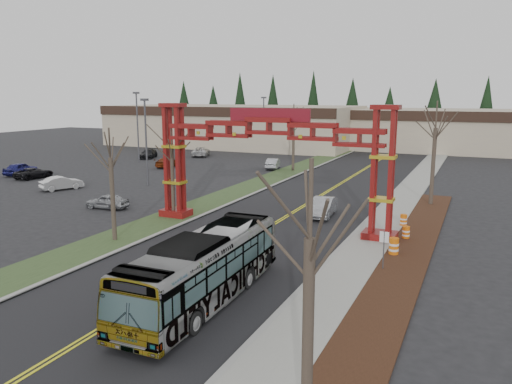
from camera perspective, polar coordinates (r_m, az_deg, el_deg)
The scene contains 35 objects.
ground at distance 22.06m, azimuth -17.82°, elevation -15.03°, with size 200.00×200.00×0.00m, color black.
road at distance 42.82m, azimuth 5.12°, elevation -1.82°, with size 12.00×110.00×0.02m, color black.
lane_line_left at distance 42.85m, azimuth 4.97°, elevation -1.79°, with size 0.12×100.00×0.01m, color yellow.
lane_line_right at distance 42.77m, azimuth 5.28°, elevation -1.82°, with size 0.12×100.00×0.01m, color yellow.
curb_right at distance 41.24m, azimuth 13.22°, elevation -2.48°, with size 0.30×110.00×0.15m, color #979792.
sidewalk_right at distance 41.00m, azimuth 15.20°, elevation -2.66°, with size 2.60×110.00×0.14m, color gray.
landscape_strip at distance 26.43m, azimuth 15.39°, elevation -10.31°, with size 2.60×50.00×0.12m, color black.
grass_median at distance 46.00m, azimuth -4.32°, elevation -0.87°, with size 4.00×110.00×0.08m, color #2E4422.
curb_left at distance 45.15m, azimuth -2.26°, elevation -1.03°, with size 0.30×110.00×0.15m, color #979792.
gateway_arch at distance 35.39m, azimuth 1.50°, elevation 5.32°, with size 18.20×1.60×8.90m.
retail_building_west at distance 96.99m, azimuth -2.42°, elevation 7.62°, with size 46.00×22.30×7.50m.
retail_building_east at distance 94.65m, azimuth 22.29°, elevation 6.58°, with size 38.00×20.30×7.00m.
conifer_treeline at distance 107.32m, azimuth 17.44°, elevation 8.91°, with size 116.10×5.60×13.00m.
transit_bus at distance 23.42m, azimuth -5.98°, elevation -8.70°, with size 2.71×11.59×3.23m, color #A3A4AA.
silver_sedan at distance 40.04m, azimuth 7.64°, elevation -1.71°, with size 1.57×4.51×1.49m, color #A5A8AD.
parked_car_near_a at distance 44.16m, azimuth -16.64°, elevation -1.03°, with size 1.49×3.70×1.26m, color #939599.
parked_car_near_b at distance 54.53m, azimuth -21.34°, elevation 0.96°, with size 1.46×4.19×1.38m, color silver.
parked_car_near_c at distance 63.31m, azimuth -24.04°, elevation 2.01°, with size 2.07×4.50×1.25m, color black.
parked_car_mid_a at distance 67.88m, azimuth -10.01°, elevation 3.36°, with size 1.83×4.49×1.30m, color maroon.
parked_car_mid_b at distance 66.56m, azimuth -25.32°, elevation 2.42°, with size 1.81×4.49×1.53m, color navy.
parked_car_far_a at distance 65.38m, azimuth 1.99°, elevation 3.27°, with size 1.45×4.17×1.37m, color #B7B9C0.
parked_car_far_b at distance 79.35m, azimuth -6.32°, elevation 4.60°, with size 2.37×5.14×1.43m, color silver.
parked_car_far_c at distance 78.29m, azimuth -12.18°, elevation 4.30°, with size 1.90×4.68×1.36m, color black.
bare_tree_median_near at distance 33.46m, azimuth -16.31°, elevation 3.70°, with size 2.92×2.92×7.45m.
bare_tree_median_mid at distance 38.97m, azimuth -9.63°, elevation 4.88°, with size 2.90×2.90×7.39m.
bare_tree_median_far at distance 63.16m, azimuth 4.33°, elevation 7.91°, with size 3.46×3.46×8.43m.
bare_tree_right_near at distance 12.55m, azimuth 6.18°, elevation -5.52°, with size 3.06×3.06×8.00m.
bare_tree_right_far at distance 45.46m, azimuth 19.84°, elevation 6.84°, with size 3.48×3.48×9.04m.
light_pole_near at distance 54.07m, azimuth -12.47°, elevation 6.30°, with size 0.79×0.40×9.15m.
light_pole_mid at distance 73.16m, azimuth -13.40°, elevation 7.79°, with size 0.86×0.43×9.94m.
light_pole_far at distance 82.62m, azimuth 0.88°, elevation 8.13°, with size 0.80×0.40×9.22m.
street_sign at distance 28.17m, azimuth 14.42°, elevation -5.64°, with size 0.50×0.06×2.21m.
barrel_south at distance 31.18m, azimuth 15.46°, elevation -6.06°, with size 0.60×0.60×1.10m.
barrel_mid at distance 34.80m, azimuth 16.76°, elevation -4.51°, with size 0.50×0.50×0.92m.
barrel_north at distance 38.03m, azimuth 16.50°, elevation -3.17°, with size 0.51×0.51×0.95m.
Camera 1 is at (13.72, -14.43, 9.49)m, focal length 35.00 mm.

